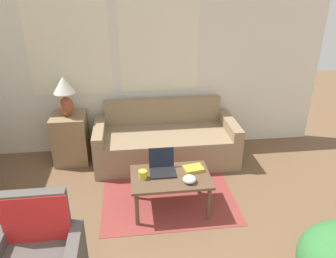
# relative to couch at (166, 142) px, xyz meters

# --- Properties ---
(wall_back) EXTENTS (5.90, 0.06, 2.60)m
(wall_back) POSITION_rel_couch_xyz_m (-0.58, 0.45, 1.04)
(wall_back) COLOR white
(wall_back) RESTS_ON ground_plane
(rug) EXTENTS (1.56, 1.88, 0.01)m
(rug) POSITION_rel_couch_xyz_m (-0.08, -0.61, -0.26)
(rug) COLOR brown
(rug) RESTS_ON ground_plane
(couch) EXTENTS (1.96, 0.86, 0.81)m
(couch) POSITION_rel_couch_xyz_m (0.00, 0.00, 0.00)
(couch) COLOR #937A5B
(couch) RESTS_ON ground_plane
(side_table) EXTENTS (0.47, 0.47, 0.70)m
(side_table) POSITION_rel_couch_xyz_m (-1.33, 0.11, 0.08)
(side_table) COLOR #937551
(side_table) RESTS_ON ground_plane
(table_lamp) EXTENTS (0.28, 0.28, 0.55)m
(table_lamp) POSITION_rel_couch_xyz_m (-1.33, 0.11, 0.76)
(table_lamp) COLOR brown
(table_lamp) RESTS_ON side_table
(coffee_table) EXTENTS (0.87, 0.56, 0.44)m
(coffee_table) POSITION_rel_couch_xyz_m (-0.08, -1.15, 0.12)
(coffee_table) COLOR brown
(coffee_table) RESTS_ON ground_plane
(laptop) EXTENTS (0.28, 0.28, 0.24)m
(laptop) POSITION_rel_couch_xyz_m (-0.16, -1.04, 0.23)
(laptop) COLOR black
(laptop) RESTS_ON coffee_table
(cup_navy) EXTENTS (0.09, 0.09, 0.09)m
(cup_navy) POSITION_rel_couch_xyz_m (-0.38, -1.16, 0.22)
(cup_navy) COLOR gold
(cup_navy) RESTS_ON coffee_table
(snack_bowl) EXTENTS (0.14, 0.14, 0.08)m
(snack_bowl) POSITION_rel_couch_xyz_m (0.10, -1.30, 0.21)
(snack_bowl) COLOR white
(snack_bowl) RESTS_ON coffee_table
(book_red) EXTENTS (0.24, 0.20, 0.04)m
(book_red) POSITION_rel_couch_xyz_m (0.19, -1.06, 0.19)
(book_red) COLOR gold
(book_red) RESTS_ON coffee_table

